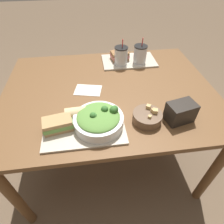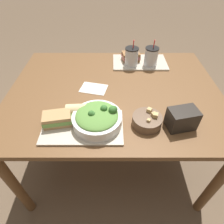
# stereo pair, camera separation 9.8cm
# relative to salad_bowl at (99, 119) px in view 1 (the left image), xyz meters

# --- Properties ---
(ground_plane) EXTENTS (12.00, 12.00, 0.00)m
(ground_plane) POSITION_rel_salad_bowl_xyz_m (0.09, 0.32, -0.82)
(ground_plane) COLOR brown
(dining_table) EXTENTS (1.37, 1.04, 0.76)m
(dining_table) POSITION_rel_salad_bowl_xyz_m (0.09, 0.32, -0.14)
(dining_table) COLOR brown
(dining_table) RESTS_ON ground_plane
(tray_near) EXTENTS (0.42, 0.24, 0.01)m
(tray_near) POSITION_rel_salad_bowl_xyz_m (-0.08, -0.02, -0.05)
(tray_near) COLOR #BCB29E
(tray_near) RESTS_ON dining_table
(tray_far) EXTENTS (0.42, 0.24, 0.01)m
(tray_far) POSITION_rel_salad_bowl_xyz_m (0.29, 0.66, -0.05)
(tray_far) COLOR #BCB29E
(tray_far) RESTS_ON dining_table
(salad_bowl) EXTENTS (0.26, 0.26, 0.10)m
(salad_bowl) POSITION_rel_salad_bowl_xyz_m (0.00, 0.00, 0.00)
(salad_bowl) COLOR white
(salad_bowl) RESTS_ON tray_near
(soup_bowl) EXTENTS (0.16, 0.16, 0.08)m
(soup_bowl) POSITION_rel_salad_bowl_xyz_m (0.26, 0.00, -0.02)
(soup_bowl) COLOR brown
(soup_bowl) RESTS_ON dining_table
(sandwich_near) EXTENTS (0.16, 0.11, 0.06)m
(sandwich_near) POSITION_rel_salad_bowl_xyz_m (-0.21, 0.00, -0.01)
(sandwich_near) COLOR tan
(sandwich_near) RESTS_ON tray_near
(baguette_near) EXTENTS (0.13, 0.08, 0.07)m
(baguette_near) POSITION_rel_salad_bowl_xyz_m (-0.11, 0.06, -0.01)
(baguette_near) COLOR #DBBC84
(baguette_near) RESTS_ON tray_near
(sandwich_far) EXTENTS (0.15, 0.12, 0.06)m
(sandwich_far) POSITION_rel_salad_bowl_xyz_m (0.22, 0.69, -0.01)
(sandwich_far) COLOR olive
(sandwich_far) RESTS_ON tray_far
(drink_cup_dark) EXTENTS (0.10, 0.10, 0.19)m
(drink_cup_dark) POSITION_rel_salad_bowl_xyz_m (0.22, 0.62, 0.02)
(drink_cup_dark) COLOR silver
(drink_cup_dark) RESTS_ON tray_far
(drink_cup_red) EXTENTS (0.10, 0.10, 0.19)m
(drink_cup_red) POSITION_rel_salad_bowl_xyz_m (0.37, 0.62, 0.02)
(drink_cup_red) COLOR silver
(drink_cup_red) RESTS_ON tray_far
(chip_bag) EXTENTS (0.16, 0.12, 0.11)m
(chip_bag) POSITION_rel_salad_bowl_xyz_m (0.43, -0.01, 0.00)
(chip_bag) COLOR #28231E
(chip_bag) RESTS_ON dining_table
(napkin_folded) EXTENTS (0.19, 0.15, 0.00)m
(napkin_folded) POSITION_rel_salad_bowl_xyz_m (-0.05, 0.32, -0.05)
(napkin_folded) COLOR silver
(napkin_folded) RESTS_ON dining_table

